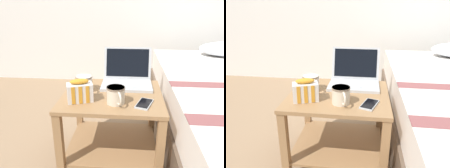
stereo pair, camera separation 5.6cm
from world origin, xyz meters
TOP-DOWN VIEW (x-y plane):
  - ground_plane at (0.00, 0.00)m, footprint 8.00×8.00m
  - bedside_table at (0.00, 0.00)m, footprint 0.61×0.55m
  - laptop at (0.08, 0.19)m, footprint 0.34×0.29m
  - mug_front_left at (0.03, -0.13)m, footprint 0.10×0.14m
  - mug_front_right at (-0.18, 0.03)m, footprint 0.12×0.13m
  - snack_bag at (-0.18, -0.12)m, footprint 0.16×0.12m
  - cell_phone at (0.19, -0.14)m, footprint 0.11×0.16m

SIDE VIEW (x-z plane):
  - ground_plane at x=0.00m, z-range 0.00..0.00m
  - bedside_table at x=0.00m, z-range 0.07..0.55m
  - cell_phone at x=0.19m, z-range 0.48..0.49m
  - laptop at x=0.08m, z-range 0.41..0.65m
  - mug_front_left at x=0.03m, z-range 0.49..0.58m
  - mug_front_right at x=-0.18m, z-range 0.49..0.59m
  - snack_bag at x=-0.18m, z-range 0.47..0.61m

